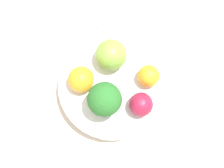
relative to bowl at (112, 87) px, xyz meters
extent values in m
plane|color=gray|center=(0.00, 0.00, -0.04)|extent=(6.00, 6.00, 0.00)
cube|color=beige|center=(0.00, 0.00, -0.03)|extent=(1.20, 1.20, 0.02)
cylinder|color=white|center=(0.00, 0.00, 0.00)|extent=(0.21, 0.21, 0.04)
cylinder|color=#99C17A|center=(0.04, 0.02, 0.03)|extent=(0.02, 0.02, 0.03)
sphere|color=#236023|center=(0.04, 0.02, 0.07)|extent=(0.06, 0.06, 0.06)
sphere|color=olive|center=(-0.04, -0.04, 0.05)|extent=(0.06, 0.06, 0.06)
sphere|color=maroon|center=(-0.01, 0.07, 0.04)|extent=(0.05, 0.05, 0.05)
sphere|color=orange|center=(0.04, -0.04, 0.04)|extent=(0.05, 0.05, 0.05)
sphere|color=orange|center=(-0.06, 0.04, 0.04)|extent=(0.04, 0.04, 0.04)
camera|label=1|loc=(0.11, 0.11, 0.72)|focal=60.00mm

